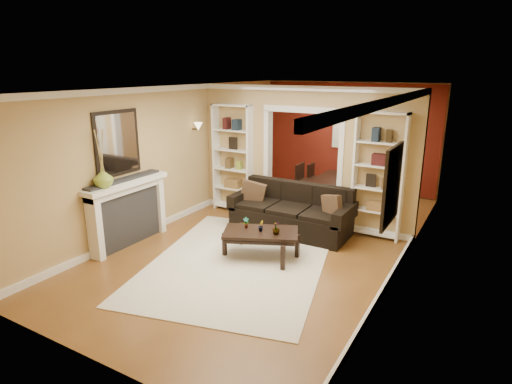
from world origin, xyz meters
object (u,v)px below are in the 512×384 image
Objects in this scene: bookshelf_left at (233,159)px; fireplace at (129,213)px; sofa at (291,209)px; dining_table at (335,189)px; coffee_table at (261,244)px; bookshelf_right at (379,176)px.

bookshelf_left is 2.65m from fireplace.
sofa reaches higher than dining_table.
dining_table reaches higher than coffee_table.
dining_table is at bearing 89.47° from sofa.
bookshelf_right reaches higher than sofa.
bookshelf_right is at bearing -141.84° from dining_table.
fireplace is (-0.54, -2.53, -0.57)m from bookshelf_left.
bookshelf_right is at bearing 0.00° from bookshelf_left.
coffee_table is 0.71× the size of fireplace.
dining_table is (-0.04, 3.66, 0.04)m from coffee_table.
sofa is 1.35× the size of fireplace.
bookshelf_right is at bearing 21.88° from sofa.
bookshelf_right reaches higher than fireplace.
bookshelf_right is 4.47m from fireplace.
coffee_table is 2.69m from bookshelf_left.
dining_table is (0.02, 2.39, -0.18)m from sofa.
bookshelf_left is at bearing 108.59° from coffee_table.
bookshelf_left reaches higher than sofa.
bookshelf_left is 1.00× the size of bookshelf_right.
dining_table is (2.22, 4.34, -0.31)m from fireplace.
coffee_table is 2.38m from fireplace.
sofa is 2.40m from dining_table.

